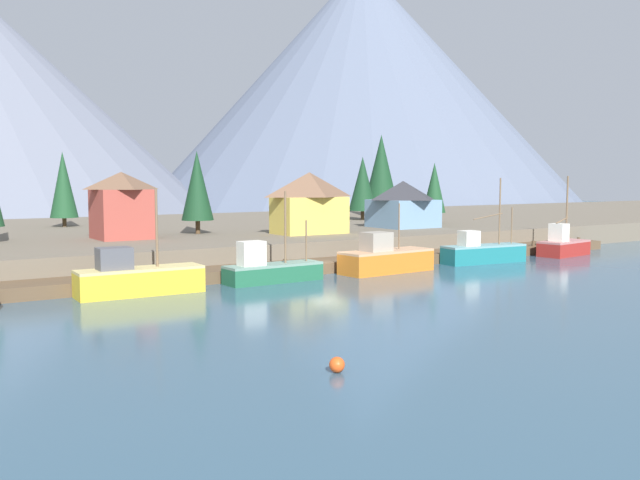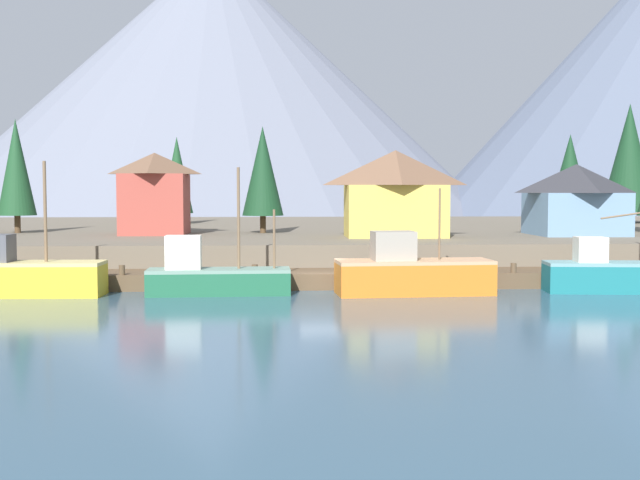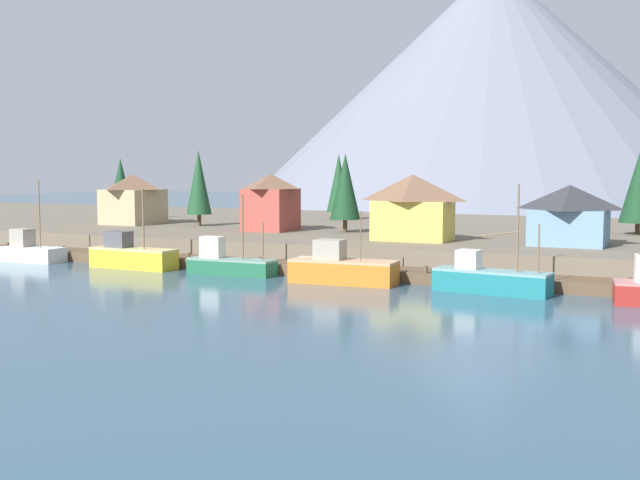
{
  "view_description": "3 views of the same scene",
  "coord_description": "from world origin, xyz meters",
  "px_view_note": "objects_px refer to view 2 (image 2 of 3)",
  "views": [
    {
      "loc": [
        -33.54,
        -50.32,
        8.46
      ],
      "look_at": [
        1.38,
        2.93,
        2.78
      ],
      "focal_mm": 38.56,
      "sensor_mm": 36.0,
      "label": 1
    },
    {
      "loc": [
        -2.74,
        -48.41,
        6.12
      ],
      "look_at": [
        0.08,
        2.02,
        2.96
      ],
      "focal_mm": 44.94,
      "sensor_mm": 36.0,
      "label": 2
    },
    {
      "loc": [
        32.06,
        -62.48,
        9.74
      ],
      "look_at": [
        1.45,
        1.68,
        3.26
      ],
      "focal_mm": 43.99,
      "sensor_mm": 36.0,
      "label": 3
    }
  ],
  "objects_px": {
    "house_yellow": "(395,193)",
    "conifer_back_left": "(629,158)",
    "house_blue": "(576,199)",
    "conifer_back_right": "(16,167)",
    "conifer_near_left": "(177,175)",
    "conifer_mid_left": "(570,174)",
    "fishing_boat_yellow": "(20,275)",
    "house_red": "(155,193)",
    "fishing_boat_orange": "(411,273)",
    "fishing_boat_teal": "(620,274)",
    "fishing_boat_green": "(214,277)",
    "conifer_mid_right": "(263,171)"
  },
  "relations": [
    {
      "from": "house_yellow",
      "to": "conifer_mid_left",
      "type": "relative_size",
      "value": 0.87
    },
    {
      "from": "house_red",
      "to": "fishing_boat_orange",
      "type": "bearing_deg",
      "value": -47.77
    },
    {
      "from": "house_yellow",
      "to": "house_red",
      "type": "bearing_deg",
      "value": 165.84
    },
    {
      "from": "fishing_boat_orange",
      "to": "house_yellow",
      "type": "height_order",
      "value": "house_yellow"
    },
    {
      "from": "conifer_back_left",
      "to": "house_yellow",
      "type": "bearing_deg",
      "value": -139.9
    },
    {
      "from": "house_blue",
      "to": "conifer_back_right",
      "type": "relative_size",
      "value": 0.75
    },
    {
      "from": "house_red",
      "to": "house_blue",
      "type": "bearing_deg",
      "value": -4.66
    },
    {
      "from": "house_red",
      "to": "conifer_back_right",
      "type": "xyz_separation_m",
      "value": [
        -11.95,
        2.8,
        2.14
      ]
    },
    {
      "from": "fishing_boat_green",
      "to": "conifer_back_left",
      "type": "height_order",
      "value": "conifer_back_left"
    },
    {
      "from": "house_yellow",
      "to": "fishing_boat_teal",
      "type": "bearing_deg",
      "value": -52.16
    },
    {
      "from": "house_red",
      "to": "house_yellow",
      "type": "bearing_deg",
      "value": -14.16
    },
    {
      "from": "fishing_boat_teal",
      "to": "conifer_mid_left",
      "type": "height_order",
      "value": "conifer_mid_left"
    },
    {
      "from": "conifer_back_left",
      "to": "conifer_near_left",
      "type": "bearing_deg",
      "value": 178.84
    },
    {
      "from": "house_blue",
      "to": "conifer_mid_left",
      "type": "distance_m",
      "value": 16.23
    },
    {
      "from": "conifer_near_left",
      "to": "conifer_mid_left",
      "type": "distance_m",
      "value": 40.87
    },
    {
      "from": "fishing_boat_yellow",
      "to": "conifer_back_left",
      "type": "distance_m",
      "value": 67.01
    },
    {
      "from": "conifer_mid_left",
      "to": "fishing_boat_orange",
      "type": "bearing_deg",
      "value": -123.7
    },
    {
      "from": "house_blue",
      "to": "house_red",
      "type": "bearing_deg",
      "value": 175.34
    },
    {
      "from": "fishing_boat_green",
      "to": "house_red",
      "type": "relative_size",
      "value": 1.26
    },
    {
      "from": "fishing_boat_orange",
      "to": "house_red",
      "type": "xyz_separation_m",
      "value": [
        -17.81,
        19.62,
        4.65
      ]
    },
    {
      "from": "fishing_boat_orange",
      "to": "conifer_mid_left",
      "type": "height_order",
      "value": "conifer_mid_left"
    },
    {
      "from": "house_yellow",
      "to": "conifer_near_left",
      "type": "relative_size",
      "value": 0.85
    },
    {
      "from": "fishing_boat_orange",
      "to": "conifer_mid_left",
      "type": "xyz_separation_m",
      "value": [
        21.38,
        32.06,
        6.49
      ]
    },
    {
      "from": "fishing_boat_orange",
      "to": "conifer_mid_left",
      "type": "distance_m",
      "value": 39.08
    },
    {
      "from": "conifer_back_right",
      "to": "house_yellow",
      "type": "bearing_deg",
      "value": -13.79
    },
    {
      "from": "conifer_mid_left",
      "to": "fishing_boat_green",
      "type": "bearing_deg",
      "value": -136.28
    },
    {
      "from": "conifer_near_left",
      "to": "conifer_mid_left",
      "type": "height_order",
      "value": "conifer_near_left"
    },
    {
      "from": "fishing_boat_orange",
      "to": "conifer_near_left",
      "type": "relative_size",
      "value": 0.99
    },
    {
      "from": "fishing_boat_teal",
      "to": "conifer_back_right",
      "type": "relative_size",
      "value": 0.97
    },
    {
      "from": "fishing_boat_orange",
      "to": "fishing_boat_teal",
      "type": "bearing_deg",
      "value": -2.85
    },
    {
      "from": "house_red",
      "to": "house_blue",
      "type": "relative_size",
      "value": 0.93
    },
    {
      "from": "house_blue",
      "to": "conifer_mid_right",
      "type": "bearing_deg",
      "value": 170.01
    },
    {
      "from": "fishing_boat_teal",
      "to": "conifer_mid_right",
      "type": "distance_m",
      "value": 30.98
    },
    {
      "from": "conifer_mid_right",
      "to": "conifer_back_left",
      "type": "bearing_deg",
      "value": 24.82
    },
    {
      "from": "fishing_boat_teal",
      "to": "conifer_near_left",
      "type": "height_order",
      "value": "conifer_near_left"
    },
    {
      "from": "house_blue",
      "to": "conifer_mid_left",
      "type": "bearing_deg",
      "value": 71.27
    },
    {
      "from": "fishing_boat_orange",
      "to": "conifer_back_right",
      "type": "relative_size",
      "value": 0.96
    },
    {
      "from": "fishing_boat_yellow",
      "to": "conifer_back_right",
      "type": "xyz_separation_m",
      "value": [
        -7.02,
        22.0,
        6.81
      ]
    },
    {
      "from": "conifer_near_left",
      "to": "house_red",
      "type": "bearing_deg",
      "value": -87.95
    },
    {
      "from": "house_yellow",
      "to": "conifer_back_left",
      "type": "distance_m",
      "value": 38.88
    },
    {
      "from": "conifer_mid_left",
      "to": "conifer_back_right",
      "type": "height_order",
      "value": "conifer_back_right"
    },
    {
      "from": "house_blue",
      "to": "conifer_near_left",
      "type": "xyz_separation_m",
      "value": [
        -34.78,
        23.9,
        2.31
      ]
    },
    {
      "from": "fishing_boat_green",
      "to": "fishing_boat_orange",
      "type": "relative_size",
      "value": 0.9
    },
    {
      "from": "house_yellow",
      "to": "conifer_back_left",
      "type": "xyz_separation_m",
      "value": [
        29.6,
        24.93,
        3.75
      ]
    },
    {
      "from": "house_yellow",
      "to": "house_blue",
      "type": "bearing_deg",
      "value": 7.74
    },
    {
      "from": "fishing_boat_orange",
      "to": "house_red",
      "type": "bearing_deg",
      "value": 128.63
    },
    {
      "from": "fishing_boat_green",
      "to": "house_yellow",
      "type": "height_order",
      "value": "house_yellow"
    },
    {
      "from": "fishing_boat_yellow",
      "to": "house_blue",
      "type": "xyz_separation_m",
      "value": [
        38.96,
        16.42,
        4.2
      ]
    },
    {
      "from": "conifer_near_left",
      "to": "conifer_back_right",
      "type": "relative_size",
      "value": 0.97
    },
    {
      "from": "fishing_boat_orange",
      "to": "house_red",
      "type": "relative_size",
      "value": 1.39
    }
  ]
}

